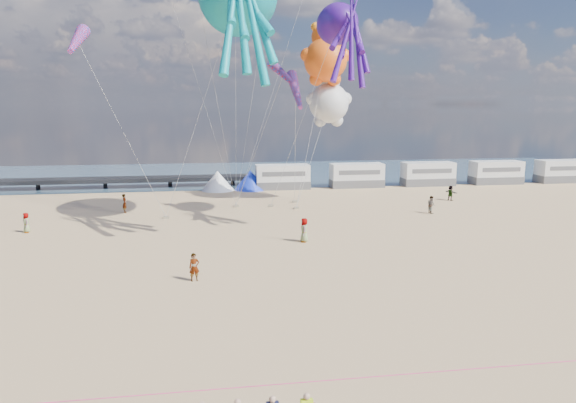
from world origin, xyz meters
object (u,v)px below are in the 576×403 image
at_px(sandbag_c, 296,208).
at_px(motorhome_2, 428,174).
at_px(kite_octopus_purple, 337,24).
at_px(windsock_right, 284,75).
at_px(beachgoer_0, 26,223).
at_px(standing_person, 194,267).
at_px(sandbag_a, 166,217).
at_px(windsock_left, 77,41).
at_px(sandbag_e, 236,206).
at_px(sandbag_b, 271,206).
at_px(beachgoer_4, 450,193).
at_px(sandbag_d, 295,201).
at_px(motorhome_1, 357,175).
at_px(beachgoer_6, 304,230).
at_px(motorhome_4, 562,171).
at_px(beachgoer_1, 431,205).
at_px(tent_white, 218,181).
at_px(kite_teddy_orange, 325,60).
at_px(windsock_mid, 296,90).
at_px(kite_panda, 329,103).
at_px(beachgoer_5, 125,203).
at_px(tent_blue, 250,180).
at_px(motorhome_0, 283,177).
at_px(motorhome_3, 496,172).

bearing_deg(sandbag_c, motorhome_2, 33.24).
xyz_separation_m(kite_octopus_purple, windsock_right, (-4.36, 1.55, -4.09)).
bearing_deg(beachgoer_0, standing_person, 16.82).
xyz_separation_m(sandbag_a, windsock_left, (-5.46, -5.22, 14.96)).
xyz_separation_m(motorhome_2, sandbag_e, (-25.28, -10.77, -1.39)).
distance_m(sandbag_b, windsock_left, 23.51).
height_order(beachgoer_4, windsock_right, windsock_right).
xyz_separation_m(motorhome_2, sandbag_d, (-18.96, -9.22, -1.39)).
height_order(motorhome_1, beachgoer_4, motorhome_1).
distance_m(standing_person, beachgoer_6, 11.12).
bearing_deg(sandbag_c, motorhome_4, 18.30).
relative_size(beachgoer_1, sandbag_a, 3.40).
relative_size(tent_white, beachgoer_6, 2.16).
bearing_deg(windsock_right, kite_teddy_orange, 26.52).
xyz_separation_m(standing_person, sandbag_a, (-3.12, 17.60, -0.73)).
xyz_separation_m(tent_white, windsock_mid, (6.50, -19.17, 10.29)).
height_order(motorhome_1, sandbag_a, motorhome_1).
bearing_deg(windsock_right, tent_white, 84.64).
distance_m(standing_person, sandbag_b, 22.73).
height_order(beachgoer_1, kite_panda, kite_panda).
height_order(sandbag_a, kite_panda, kite_panda).
distance_m(sandbag_b, sandbag_c, 2.81).
height_order(beachgoer_5, sandbag_d, beachgoer_5).
relative_size(standing_person, sandbag_e, 3.38).
bearing_deg(sandbag_e, beachgoer_1, -17.54).
distance_m(beachgoer_0, sandbag_b, 22.38).
distance_m(beachgoer_5, kite_octopus_purple, 25.85).
height_order(motorhome_2, tent_blue, motorhome_2).
bearing_deg(sandbag_b, motorhome_0, 76.18).
bearing_deg(sandbag_d, kite_panda, -0.11).
bearing_deg(motorhome_1, motorhome_0, 180.00).
height_order(beachgoer_0, kite_teddy_orange, kite_teddy_orange).
xyz_separation_m(sandbag_e, windsock_mid, (4.78, -8.40, 11.38)).
bearing_deg(motorhome_1, motorhome_3, 0.00).
height_order(sandbag_a, windsock_mid, windsock_mid).
height_order(tent_blue, beachgoer_1, tent_blue).
relative_size(motorhome_3, sandbag_e, 13.20).
bearing_deg(kite_teddy_orange, beachgoer_1, -23.82).
xyz_separation_m(beachgoer_5, sandbag_c, (16.72, -0.69, -0.81)).
bearing_deg(sandbag_a, beachgoer_1, -3.13).
bearing_deg(motorhome_2, kite_octopus_purple, -132.47).
distance_m(motorhome_3, kite_teddy_orange, 30.68).
relative_size(beachgoer_6, sandbag_b, 3.71).
distance_m(motorhome_2, kite_panda, 20.04).
bearing_deg(standing_person, sandbag_c, 53.27).
bearing_deg(kite_panda, windsock_right, -112.41).
height_order(motorhome_2, windsock_left, windsock_left).
distance_m(tent_blue, sandbag_d, 10.13).
relative_size(kite_octopus_purple, windsock_right, 2.06).
bearing_deg(motorhome_0, beachgoer_5, -144.91).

